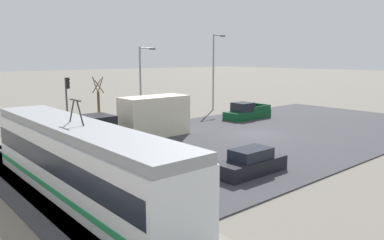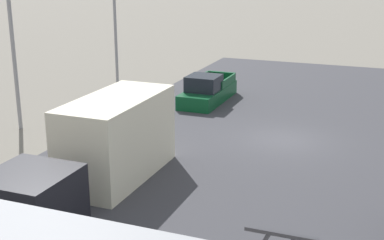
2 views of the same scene
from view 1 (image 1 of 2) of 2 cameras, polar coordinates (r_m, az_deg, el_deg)
The scene contains 11 objects.
ground_plane at distance 32.15m, azimuth 9.90°, elevation -2.26°, with size 320.00×320.00×0.00m, color slate.
road_surface at distance 32.14m, azimuth 9.91°, elevation -2.20°, with size 19.57×40.65×0.08m.
rail_bed at distance 22.05m, azimuth -20.42°, elevation -8.14°, with size 55.32×4.40×0.22m.
light_rail_tram at distance 18.47m, azimuth -16.91°, elevation -5.91°, with size 15.95×2.81×4.53m.
box_truck at distance 30.31m, azimuth -7.78°, elevation 0.12°, with size 2.54×9.57×3.26m.
pickup_truck at distance 39.87m, azimuth 8.34°, elevation 1.16°, with size 2.02×5.46×1.76m.
sedan_car_0 at distance 21.33m, azimuth 8.95°, elevation -6.49°, with size 1.70×4.52×1.43m.
traffic_light_pole at distance 34.07m, azimuth -18.47°, elevation 3.37°, with size 0.28×0.47×4.78m.
street_tree at distance 36.13m, azimuth -14.04°, elevation 2.34°, with size 1.12×0.93×4.71m.
street_lamp_near_crossing at distance 46.50m, azimuth 3.43°, elevation 8.03°, with size 0.36×1.95×9.24m.
street_lamp_mid_block at distance 39.54m, azimuth -7.62°, elevation 6.41°, with size 0.36×1.95×7.54m.
Camera 1 is at (-19.85, 24.43, 6.55)m, focal length 35.00 mm.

